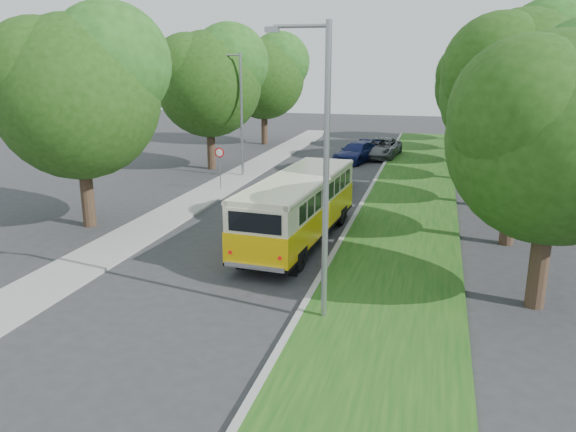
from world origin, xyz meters
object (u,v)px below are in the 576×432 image
(car_grey, at_px, (381,148))
(car_silver, at_px, (318,188))
(lamppost_near, at_px, (323,166))
(car_white, at_px, (332,177))
(vintage_bus, at_px, (298,209))
(car_blue, at_px, (357,152))
(lamppost_far, at_px, (240,110))

(car_grey, bearing_deg, car_silver, -90.44)
(car_grey, bearing_deg, lamppost_near, -81.15)
(car_silver, xyz_separation_m, car_white, (0.24, 2.77, 0.04))
(car_white, bearing_deg, car_grey, 82.41)
(vintage_bus, bearing_deg, car_blue, 95.43)
(lamppost_far, xyz_separation_m, car_silver, (5.97, -5.00, -3.40))
(car_silver, relative_size, car_grey, 0.80)
(lamppost_far, bearing_deg, lamppost_near, -64.29)
(vintage_bus, height_order, car_grey, vintage_bus)
(lamppost_near, relative_size, car_silver, 1.90)
(car_blue, distance_m, car_grey, 2.74)
(car_white, distance_m, car_blue, 9.38)
(car_silver, bearing_deg, car_white, 65.64)
(car_silver, height_order, car_blue, car_silver)
(car_silver, relative_size, car_white, 0.92)
(lamppost_far, relative_size, car_blue, 1.56)
(car_silver, xyz_separation_m, car_blue, (0.25, 12.15, -0.02))
(car_silver, bearing_deg, lamppost_far, 120.58)
(lamppost_far, height_order, car_white, lamppost_far)
(lamppost_near, height_order, car_blue, lamppost_near)
(lamppost_near, xyz_separation_m, vintage_bus, (-2.27, 6.60, -3.00))
(car_silver, distance_m, car_grey, 14.56)
(vintage_bus, distance_m, car_white, 9.70)
(vintage_bus, relative_size, car_grey, 1.75)
(vintage_bus, height_order, car_silver, vintage_bus)
(car_silver, bearing_deg, lamppost_near, -97.22)
(vintage_bus, bearing_deg, lamppost_far, 123.34)
(lamppost_far, xyz_separation_m, car_white, (6.21, -2.23, -3.36))
(car_blue, bearing_deg, car_white, -72.32)
(car_white, xyz_separation_m, car_blue, (0.02, 9.38, -0.06))
(vintage_bus, relative_size, car_white, 2.00)
(lamppost_near, height_order, car_grey, lamppost_near)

